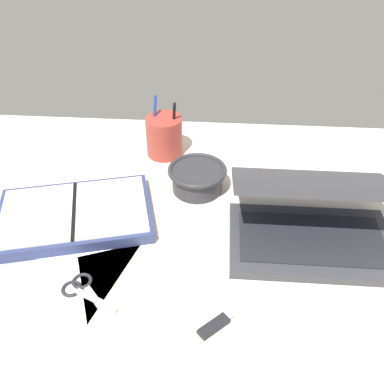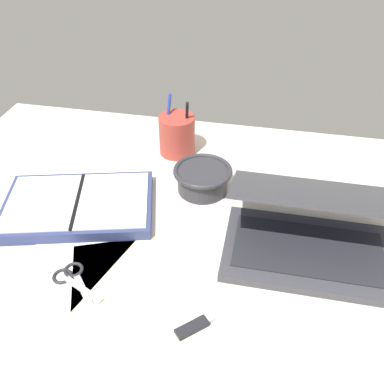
% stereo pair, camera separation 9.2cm
% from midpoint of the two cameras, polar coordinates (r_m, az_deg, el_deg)
% --- Properties ---
extents(desk_top, '(1.40, 1.00, 0.02)m').
position_cam_midpoint_polar(desk_top, '(0.92, 3.59, -6.72)').
color(desk_top, beige).
rests_on(desk_top, ground).
extents(laptop, '(0.34, 0.27, 0.16)m').
position_cam_midpoint_polar(laptop, '(0.90, 18.34, -5.19)').
color(laptop, '#38383D').
rests_on(laptop, desk_top).
extents(bowl, '(0.14, 0.14, 0.06)m').
position_cam_midpoint_polar(bowl, '(1.02, 4.01, 1.76)').
color(bowl, '#2D2D33').
rests_on(bowl, desk_top).
extents(pen_cup, '(0.10, 0.10, 0.16)m').
position_cam_midpoint_polar(pen_cup, '(1.15, 0.29, 7.58)').
color(pen_cup, '#9E382D').
rests_on(pen_cup, desk_top).
extents(planner, '(0.38, 0.29, 0.03)m').
position_cam_midpoint_polar(planner, '(0.99, -12.37, -1.86)').
color(planner, navy).
rests_on(planner, desk_top).
extents(scissors, '(0.12, 0.10, 0.01)m').
position_cam_midpoint_polar(scissors, '(0.85, -12.79, -11.14)').
color(scissors, '#B7B7BC').
rests_on(scissors, desk_top).
extents(paper_sheet_front, '(0.28, 0.34, 0.00)m').
position_cam_midpoint_polar(paper_sheet_front, '(0.81, -6.16, -13.69)').
color(paper_sheet_front, '#F4EFB2').
rests_on(paper_sheet_front, desk_top).
extents(paper_sheet_beside_planner, '(0.25, 0.30, 0.00)m').
position_cam_midpoint_polar(paper_sheet_beside_planner, '(0.89, -13.71, -9.33)').
color(paper_sheet_beside_planner, white).
rests_on(paper_sheet_beside_planner, desk_top).
extents(usb_drive, '(0.06, 0.06, 0.01)m').
position_cam_midpoint_polar(usb_drive, '(0.77, 3.75, -17.70)').
color(usb_drive, black).
rests_on(usb_drive, desk_top).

